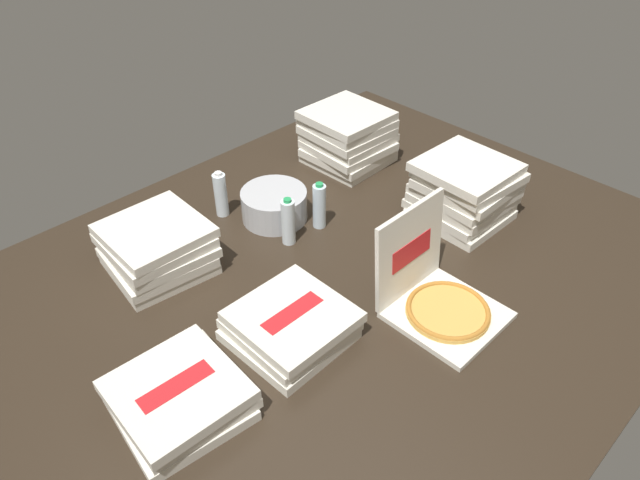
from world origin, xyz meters
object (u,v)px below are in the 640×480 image
object	(u,v)px
pizza_stack_left_mid	(464,191)
ice_bucket	(274,205)
pizza_stack_center_near	(179,397)
water_bottle_2	(288,222)
pizza_stack_center_far	(157,248)
pizza_stack_left_far	(348,137)
water_bottle_1	(221,194)
water_bottle_0	(319,206)
open_pizza_box	(437,295)
pizza_stack_right_mid	(290,325)

from	to	relation	value
pizza_stack_left_mid	ice_bucket	size ratio (longest dim) A/B	1.39
pizza_stack_center_near	water_bottle_2	bearing A→B (deg)	25.91
pizza_stack_center_far	pizza_stack_left_far	bearing A→B (deg)	2.35
water_bottle_1	water_bottle_0	bearing A→B (deg)	-56.12
open_pizza_box	pizza_stack_center_far	world-z (taller)	open_pizza_box
water_bottle_1	ice_bucket	bearing A→B (deg)	-51.52
open_pizza_box	pizza_stack_left_far	bearing A→B (deg)	60.12
pizza_stack_left_far	water_bottle_1	bearing A→B (deg)	174.10
ice_bucket	water_bottle_2	distance (m)	0.21
pizza_stack_left_far	pizza_stack_center_near	size ratio (longest dim) A/B	0.96
pizza_stack_center_far	pizza_stack_center_near	distance (m)	0.78
pizza_stack_right_mid	pizza_stack_left_far	xyz separation A→B (m)	(1.12, 0.76, 0.09)
water_bottle_2	pizza_stack_left_mid	bearing A→B (deg)	-31.19
open_pizza_box	pizza_stack_center_far	size ratio (longest dim) A/B	0.97
pizza_stack_right_mid	water_bottle_0	xyz separation A→B (m)	(0.59, 0.44, 0.05)
pizza_stack_left_far	pizza_stack_left_mid	bearing A→B (deg)	-89.51
water_bottle_0	water_bottle_1	distance (m)	0.49
ice_bucket	water_bottle_1	xyz separation A→B (m)	(-0.16, 0.20, 0.04)
open_pizza_box	pizza_stack_left_mid	size ratio (longest dim) A/B	0.99
pizza_stack_left_mid	pizza_stack_center_near	distance (m)	1.62
pizza_stack_center_far	pizza_stack_right_mid	size ratio (longest dim) A/B	1.09
pizza_stack_right_mid	pizza_stack_center_near	world-z (taller)	same
pizza_stack_center_far	ice_bucket	size ratio (longest dim) A/B	1.42
pizza_stack_center_near	water_bottle_0	size ratio (longest dim) A/B	1.89
pizza_stack_left_mid	pizza_stack_center_near	bearing A→B (deg)	179.45
open_pizza_box	pizza_stack_center_far	bearing A→B (deg)	122.63
open_pizza_box	water_bottle_2	world-z (taller)	open_pizza_box
pizza_stack_right_mid	pizza_stack_center_near	bearing A→B (deg)	177.91
pizza_stack_right_mid	water_bottle_0	distance (m)	0.73
open_pizza_box	ice_bucket	world-z (taller)	open_pizza_box
water_bottle_1	pizza_stack_left_mid	bearing A→B (deg)	-45.83
pizza_stack_center_near	water_bottle_2	xyz separation A→B (m)	(0.88, 0.43, 0.05)
pizza_stack_right_mid	ice_bucket	xyz separation A→B (m)	(0.48, 0.64, 0.01)
pizza_stack_center_far	pizza_stack_left_far	distance (m)	1.25
pizza_stack_left_mid	water_bottle_0	bearing A→B (deg)	141.35
pizza_stack_center_far	pizza_stack_left_mid	distance (m)	1.44
water_bottle_1	pizza_stack_center_near	bearing A→B (deg)	-134.15
pizza_stack_left_mid	water_bottle_2	world-z (taller)	pizza_stack_left_mid
pizza_stack_right_mid	ice_bucket	bearing A→B (deg)	53.26
open_pizza_box	pizza_stack_left_mid	xyz separation A→B (m)	(0.61, 0.30, 0.07)
pizza_stack_right_mid	water_bottle_1	xyz separation A→B (m)	(0.31, 0.84, 0.05)
open_pizza_box	water_bottle_0	distance (m)	0.74
pizza_stack_center_near	water_bottle_0	bearing A→B (deg)	21.36
pizza_stack_left_far	pizza_stack_center_far	bearing A→B (deg)	-177.65
pizza_stack_left_far	water_bottle_1	size ratio (longest dim) A/B	1.81
pizza_stack_left_far	water_bottle_2	world-z (taller)	pizza_stack_left_far
pizza_stack_center_near	pizza_stack_left_far	bearing A→B (deg)	24.71
pizza_stack_center_far	water_bottle_2	bearing A→B (deg)	-26.41
open_pizza_box	water_bottle_1	world-z (taller)	open_pizza_box
pizza_stack_center_far	pizza_stack_right_mid	world-z (taller)	pizza_stack_center_far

